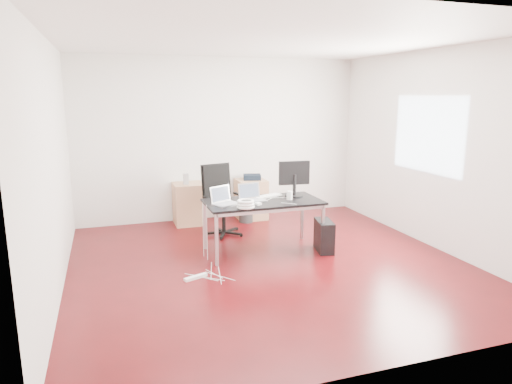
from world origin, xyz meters
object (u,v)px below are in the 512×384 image
object	(u,v)px
desk	(263,205)
pc_tower	(324,236)
office_chair	(221,196)
filing_cabinet_right	(251,199)
filing_cabinet_left	(189,204)

from	to	relation	value
desk	pc_tower	xyz separation A→B (m)	(0.82, -0.26, -0.46)
office_chair	filing_cabinet_right	distance (m)	1.05
filing_cabinet_left	office_chair	bearing A→B (deg)	-61.83
filing_cabinet_left	filing_cabinet_right	distance (m)	1.11
desk	pc_tower	distance (m)	0.98
office_chair	filing_cabinet_left	bearing A→B (deg)	105.01
filing_cabinet_right	pc_tower	distance (m)	2.04
office_chair	filing_cabinet_left	size ratio (longest dim) A/B	1.54
office_chair	filing_cabinet_left	world-z (taller)	office_chair
desk	office_chair	bearing A→B (deg)	109.16
desk	office_chair	distance (m)	1.07
desk	pc_tower	bearing A→B (deg)	-17.25
desk	filing_cabinet_right	world-z (taller)	desk
desk	filing_cabinet_right	size ratio (longest dim) A/B	2.29
filing_cabinet_left	filing_cabinet_right	xyz separation A→B (m)	(1.11, 0.00, 0.00)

